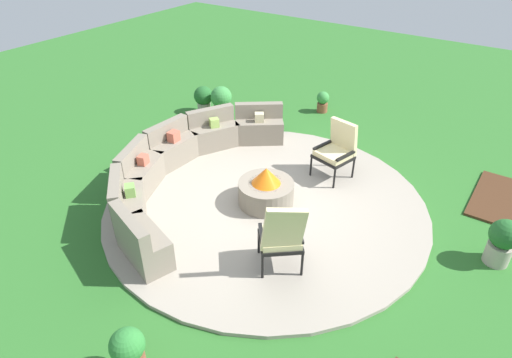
% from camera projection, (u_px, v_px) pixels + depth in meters
% --- Properties ---
extents(ground_plane, '(24.00, 24.00, 0.00)m').
position_uv_depth(ground_plane, '(266.00, 205.00, 7.36)').
color(ground_plane, '#2D6B28').
extents(patio_circle, '(5.32, 5.32, 0.06)m').
position_uv_depth(patio_circle, '(266.00, 204.00, 7.34)').
color(patio_circle, '#9E9384').
rests_on(patio_circle, ground_plane).
extents(fire_pit, '(0.92, 0.92, 0.67)m').
position_uv_depth(fire_pit, '(266.00, 190.00, 7.19)').
color(fire_pit, gray).
rests_on(fire_pit, patio_circle).
extents(curved_stone_bench, '(4.64, 2.28, 0.79)m').
position_uv_depth(curved_stone_bench, '(181.00, 165.00, 7.74)').
color(curved_stone_bench, gray).
rests_on(curved_stone_bench, patio_circle).
extents(lounge_chair_front_left, '(0.77, 0.80, 1.15)m').
position_uv_depth(lounge_chair_front_left, '(282.00, 236.00, 5.72)').
color(lounge_chair_front_left, black).
rests_on(lounge_chair_front_left, patio_circle).
extents(lounge_chair_front_right, '(0.70, 0.71, 1.04)m').
position_uv_depth(lounge_chair_front_right, '(337.00, 148.00, 7.76)').
color(lounge_chair_front_right, black).
rests_on(lounge_chair_front_right, patio_circle).
extents(potted_plant_0, '(0.38, 0.38, 0.66)m').
position_uv_depth(potted_plant_0, '(129.00, 352.00, 4.58)').
color(potted_plant_0, brown).
rests_on(potted_plant_0, ground_plane).
extents(potted_plant_1, '(0.45, 0.45, 0.64)m').
position_uv_depth(potted_plant_1, '(203.00, 98.00, 10.33)').
color(potted_plant_1, '#A89E8E').
rests_on(potted_plant_1, ground_plane).
extents(potted_plant_2, '(0.42, 0.42, 0.71)m').
position_uv_depth(potted_plant_2, '(503.00, 240.00, 6.01)').
color(potted_plant_2, '#A89E8E').
rests_on(potted_plant_2, ground_plane).
extents(potted_plant_3, '(0.49, 0.49, 0.74)m').
position_uv_depth(potted_plant_3, '(221.00, 101.00, 10.07)').
color(potted_plant_3, brown).
rests_on(potted_plant_3, ground_plane).
extents(potted_plant_4, '(0.29, 0.29, 0.50)m').
position_uv_depth(potted_plant_4, '(323.00, 101.00, 10.40)').
color(potted_plant_4, brown).
rests_on(potted_plant_4, ground_plane).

